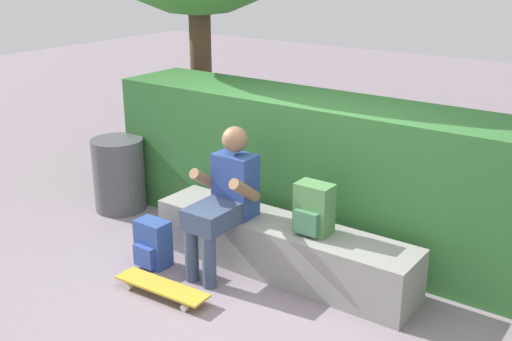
# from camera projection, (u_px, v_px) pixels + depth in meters

# --- Properties ---
(ground_plane) EXTENTS (24.00, 24.00, 0.00)m
(ground_plane) POSITION_uv_depth(u_px,v_px,m) (253.00, 291.00, 4.84)
(ground_plane) COLOR gray
(bench_main) EXTENTS (2.29, 0.48, 0.44)m
(bench_main) POSITION_uv_depth(u_px,v_px,m) (281.00, 248.00, 5.07)
(bench_main) COLOR gray
(bench_main) RESTS_ON ground
(person_skater) EXTENTS (0.49, 0.62, 1.19)m
(person_skater) POSITION_uv_depth(u_px,v_px,m) (225.00, 197.00, 4.99)
(person_skater) COLOR #2D4793
(person_skater) RESTS_ON ground
(skateboard_near_person) EXTENTS (0.81, 0.24, 0.09)m
(skateboard_near_person) POSITION_uv_depth(u_px,v_px,m) (162.00, 287.00, 4.76)
(skateboard_near_person) COLOR gold
(skateboard_near_person) RESTS_ON ground
(backpack_on_bench) EXTENTS (0.28, 0.23, 0.40)m
(backpack_on_bench) POSITION_uv_depth(u_px,v_px,m) (313.00, 209.00, 4.76)
(backpack_on_bench) COLOR #51894C
(backpack_on_bench) RESTS_ON bench_main
(backpack_on_ground) EXTENTS (0.28, 0.23, 0.40)m
(backpack_on_ground) POSITION_uv_depth(u_px,v_px,m) (153.00, 244.00, 5.19)
(backpack_on_ground) COLOR #2D4C99
(backpack_on_ground) RESTS_ON ground
(hedge_row) EXTENTS (5.21, 0.80, 1.30)m
(hedge_row) POSITION_uv_depth(u_px,v_px,m) (375.00, 182.00, 5.28)
(hedge_row) COLOR #2F682F
(hedge_row) RESTS_ON ground
(trash_bin) EXTENTS (0.52, 0.52, 0.74)m
(trash_bin) POSITION_uv_depth(u_px,v_px,m) (119.00, 174.00, 6.28)
(trash_bin) COLOR #4C4C51
(trash_bin) RESTS_ON ground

